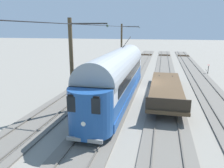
{
  "coord_description": "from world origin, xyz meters",
  "views": [
    {
      "loc": [
        -1.56,
        21.14,
        6.05
      ],
      "look_at": [
        2.36,
        4.13,
        1.61
      ],
      "focal_mm": 34.94,
      "sensor_mm": 36.0,
      "label": 1
    }
  ],
  "objects_px": {
    "catenary_pole_mid_near": "(73,65)",
    "switch_stand": "(208,69)",
    "catenary_pole_foreground": "(122,45)",
    "flatcar_adjacent": "(166,88)",
    "vintage_streetcar": "(117,75)"
  },
  "relations": [
    {
      "from": "catenary_pole_mid_near",
      "to": "switch_stand",
      "type": "relative_size",
      "value": 5.49
    },
    {
      "from": "catenary_pole_foreground",
      "to": "catenary_pole_mid_near",
      "type": "xyz_separation_m",
      "value": [
        0.0,
        19.54,
        0.0
      ]
    },
    {
      "from": "flatcar_adjacent",
      "to": "catenary_pole_foreground",
      "type": "bearing_deg",
      "value": -64.84
    },
    {
      "from": "catenary_pole_foreground",
      "to": "flatcar_adjacent",
      "type": "bearing_deg",
      "value": 115.16
    },
    {
      "from": "switch_stand",
      "to": "flatcar_adjacent",
      "type": "bearing_deg",
      "value": 64.61
    },
    {
      "from": "catenary_pole_mid_near",
      "to": "switch_stand",
      "type": "distance_m",
      "value": 21.54
    },
    {
      "from": "catenary_pole_foreground",
      "to": "switch_stand",
      "type": "relative_size",
      "value": 5.49
    },
    {
      "from": "catenary_pole_foreground",
      "to": "switch_stand",
      "type": "height_order",
      "value": "catenary_pole_foreground"
    },
    {
      "from": "flatcar_adjacent",
      "to": "catenary_pole_foreground",
      "type": "xyz_separation_m",
      "value": [
        6.73,
        -14.34,
        2.69
      ]
    },
    {
      "from": "vintage_streetcar",
      "to": "catenary_pole_mid_near",
      "type": "bearing_deg",
      "value": 52.8
    },
    {
      "from": "vintage_streetcar",
      "to": "flatcar_adjacent",
      "type": "xyz_separation_m",
      "value": [
        -4.16,
        -1.81,
        -1.4
      ]
    },
    {
      "from": "vintage_streetcar",
      "to": "flatcar_adjacent",
      "type": "distance_m",
      "value": 4.74
    },
    {
      "from": "vintage_streetcar",
      "to": "catenary_pole_mid_near",
      "type": "distance_m",
      "value": 4.46
    },
    {
      "from": "catenary_pole_foreground",
      "to": "vintage_streetcar",
      "type": "bearing_deg",
      "value": 99.07
    },
    {
      "from": "vintage_streetcar",
      "to": "switch_stand",
      "type": "height_order",
      "value": "vintage_streetcar"
    }
  ]
}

